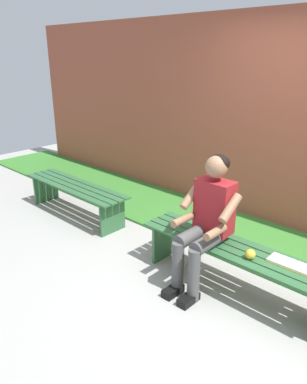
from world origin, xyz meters
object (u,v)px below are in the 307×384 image
(apple, at_px, (250,254))
(book_open, at_px, (293,266))
(bench_near, at_px, (233,256))
(person_seated, at_px, (206,218))
(bench_far, at_px, (75,192))

(apple, relative_size, book_open, 0.21)
(bench_near, bearing_deg, book_open, -174.15)
(bench_near, xyz_separation_m, apple, (-0.21, 0.08, 0.14))
(bench_near, height_order, person_seated, person_seated)
(bench_near, height_order, book_open, book_open)
(bench_near, xyz_separation_m, book_open, (-0.53, -0.05, 0.11))
(person_seated, relative_size, apple, 14.06)
(person_seated, distance_m, apple, 0.49)
(bench_far, xyz_separation_m, book_open, (-2.94, -0.05, 0.11))
(bench_near, xyz_separation_m, person_seated, (0.24, 0.10, 0.34))
(bench_far, xyz_separation_m, person_seated, (-2.17, 0.10, 0.34))
(bench_far, relative_size, person_seated, 1.40)
(apple, bearing_deg, book_open, -157.36)
(bench_far, bearing_deg, person_seated, 177.38)
(bench_near, bearing_deg, apple, 159.00)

